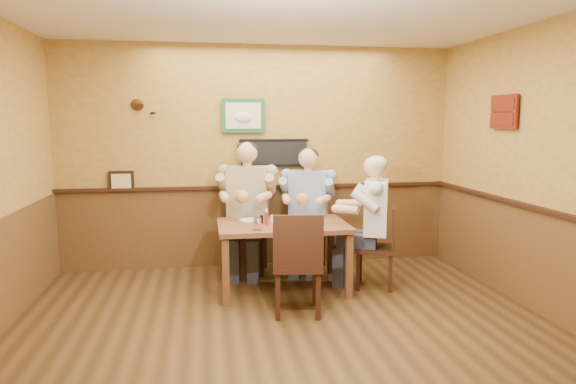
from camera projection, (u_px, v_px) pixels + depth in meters
The scene contains 17 objects.
room at pixel (304, 141), 4.24m from camera, with size 5.02×5.03×2.81m.
dining_table at pixel (283, 232), 5.59m from camera, with size 1.40×0.90×0.75m.
chair_back_left at pixel (248, 232), 6.30m from camera, with size 0.47×0.47×1.01m, color #341B10, non-canonical shape.
chair_back_right at pixel (308, 232), 6.41m from camera, with size 0.44×0.44×0.96m, color #341B10, non-canonical shape.
chair_right_end at pixel (375, 246), 5.73m from camera, with size 0.43×0.43×0.93m, color #341B10, non-canonical shape.
chair_near_side at pixel (297, 263), 4.93m from camera, with size 0.46×0.46×1.01m, color #341B10, non-canonical shape.
diner_tan_shirt at pixel (248, 214), 6.27m from camera, with size 0.67×0.67×1.44m, color tan, non-canonical shape.
diner_blue_polo at pixel (308, 216), 6.38m from camera, with size 0.63×0.63×1.37m, color #7B91B8, non-canonical shape.
diner_white_elder at pixel (376, 229), 5.70m from camera, with size 0.61×0.61×1.33m, color silver, non-canonical shape.
water_glass_left at pixel (257, 224), 5.23m from camera, with size 0.08×0.08×0.12m, color silver.
water_glass_mid at pixel (298, 222), 5.32m from camera, with size 0.08×0.08×0.12m, color white.
cola_tumbler at pixel (307, 221), 5.41m from camera, with size 0.09×0.09×0.12m, color black.
hot_sauce_bottle at pixel (267, 218), 5.46m from camera, with size 0.04×0.04×0.16m, color #B02712.
salt_shaker at pixel (272, 219), 5.63m from camera, with size 0.03×0.03×0.08m, color white.
pepper_shaker at pixel (262, 219), 5.58m from camera, with size 0.03×0.03×0.09m, color black.
plate_far_left at pixel (249, 220), 5.73m from camera, with size 0.23×0.23×0.02m, color silver.
plate_far_right at pixel (307, 217), 5.88m from camera, with size 0.23×0.23×0.02m, color white.
Camera 1 is at (-0.69, -4.01, 1.85)m, focal length 32.00 mm.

